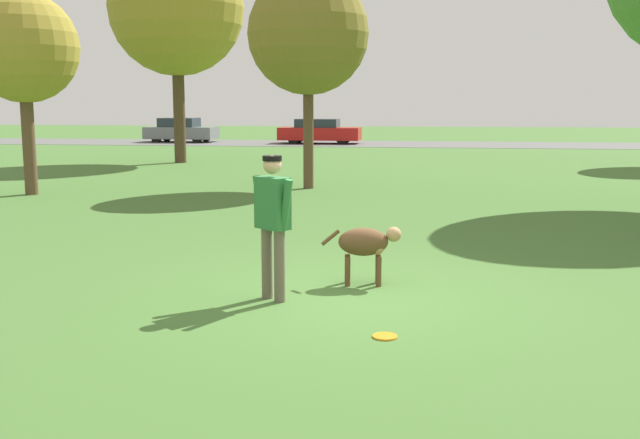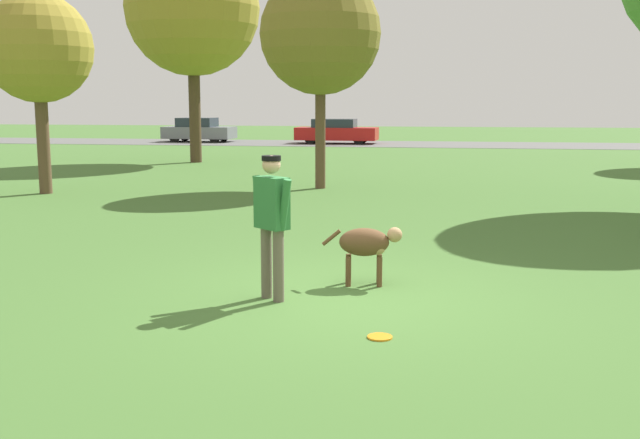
{
  "view_description": "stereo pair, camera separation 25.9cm",
  "coord_description": "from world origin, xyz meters",
  "px_view_note": "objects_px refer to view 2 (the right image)",
  "views": [
    {
      "loc": [
        0.9,
        -8.59,
        2.32
      ],
      "look_at": [
        -0.29,
        0.27,
        0.9
      ],
      "focal_mm": 42.0,
      "sensor_mm": 36.0,
      "label": 1
    },
    {
      "loc": [
        1.16,
        -8.55,
        2.32
      ],
      "look_at": [
        -0.29,
        0.27,
        0.9
      ],
      "focal_mm": 42.0,
      "sensor_mm": 36.0,
      "label": 2
    }
  ],
  "objects_px": {
    "person": "(272,215)",
    "tree_far_left": "(192,8)",
    "dog": "(367,244)",
    "parked_car_red": "(336,131)",
    "tree_mid_center": "(320,34)",
    "tree_near_left": "(38,49)",
    "frisbee": "(380,337)",
    "parked_car_grey": "(199,130)"
  },
  "relations": [
    {
      "from": "frisbee",
      "to": "tree_near_left",
      "type": "bearing_deg",
      "value": 132.14
    },
    {
      "from": "tree_near_left",
      "to": "tree_far_left",
      "type": "relative_size",
      "value": 0.6
    },
    {
      "from": "dog",
      "to": "parked_car_red",
      "type": "height_order",
      "value": "parked_car_red"
    },
    {
      "from": "parked_car_grey",
      "to": "parked_car_red",
      "type": "height_order",
      "value": "parked_car_grey"
    },
    {
      "from": "frisbee",
      "to": "tree_mid_center",
      "type": "relative_size",
      "value": 0.04
    },
    {
      "from": "parked_car_red",
      "to": "tree_near_left",
      "type": "bearing_deg",
      "value": -98.21
    },
    {
      "from": "dog",
      "to": "tree_near_left",
      "type": "relative_size",
      "value": 0.21
    },
    {
      "from": "frisbee",
      "to": "parked_car_grey",
      "type": "distance_m",
      "value": 36.36
    },
    {
      "from": "dog",
      "to": "parked_car_grey",
      "type": "distance_m",
      "value": 34.24
    },
    {
      "from": "tree_near_left",
      "to": "dog",
      "type": "bearing_deg",
      "value": -42.29
    },
    {
      "from": "frisbee",
      "to": "person",
      "type": "bearing_deg",
      "value": 137.73
    },
    {
      "from": "dog",
      "to": "parked_car_red",
      "type": "relative_size",
      "value": 0.23
    },
    {
      "from": "tree_far_left",
      "to": "parked_car_grey",
      "type": "relative_size",
      "value": 2.06
    },
    {
      "from": "parked_car_grey",
      "to": "parked_car_red",
      "type": "distance_m",
      "value": 7.96
    },
    {
      "from": "person",
      "to": "tree_mid_center",
      "type": "relative_size",
      "value": 0.3
    },
    {
      "from": "frisbee",
      "to": "parked_car_red",
      "type": "xyz_separation_m",
      "value": [
        -5.19,
        33.49,
        0.65
      ]
    },
    {
      "from": "person",
      "to": "frisbee",
      "type": "distance_m",
      "value": 2.11
    },
    {
      "from": "person",
      "to": "frisbee",
      "type": "bearing_deg",
      "value": -2.72
    },
    {
      "from": "dog",
      "to": "tree_near_left",
      "type": "distance_m",
      "value": 12.52
    },
    {
      "from": "person",
      "to": "tree_near_left",
      "type": "xyz_separation_m",
      "value": [
        -7.96,
        9.06,
        2.56
      ]
    },
    {
      "from": "person",
      "to": "tree_far_left",
      "type": "height_order",
      "value": "tree_far_left"
    },
    {
      "from": "person",
      "to": "parked_car_grey",
      "type": "xyz_separation_m",
      "value": [
        -11.77,
        32.65,
        -0.35
      ]
    },
    {
      "from": "tree_near_left",
      "to": "parked_car_red",
      "type": "relative_size",
      "value": 1.11
    },
    {
      "from": "person",
      "to": "parked_car_red",
      "type": "xyz_separation_m",
      "value": [
        -3.82,
        32.24,
        -0.35
      ]
    },
    {
      "from": "tree_far_left",
      "to": "parked_car_grey",
      "type": "bearing_deg",
      "value": 107.98
    },
    {
      "from": "tree_near_left",
      "to": "tree_far_left",
      "type": "height_order",
      "value": "tree_far_left"
    },
    {
      "from": "tree_near_left",
      "to": "tree_far_left",
      "type": "xyz_separation_m",
      "value": [
        0.61,
        9.93,
        2.12
      ]
    },
    {
      "from": "frisbee",
      "to": "tree_near_left",
      "type": "distance_m",
      "value": 14.35
    },
    {
      "from": "dog",
      "to": "parked_car_red",
      "type": "xyz_separation_m",
      "value": [
        -4.85,
        31.35,
        0.13
      ]
    },
    {
      "from": "person",
      "to": "parked_car_red",
      "type": "relative_size",
      "value": 0.38
    },
    {
      "from": "frisbee",
      "to": "tree_near_left",
      "type": "height_order",
      "value": "tree_near_left"
    },
    {
      "from": "person",
      "to": "tree_mid_center",
      "type": "distance_m",
      "value": 11.77
    },
    {
      "from": "tree_far_left",
      "to": "parked_car_red",
      "type": "height_order",
      "value": "tree_far_left"
    },
    {
      "from": "tree_near_left",
      "to": "parked_car_red",
      "type": "distance_m",
      "value": 23.72
    },
    {
      "from": "dog",
      "to": "frisbee",
      "type": "xyz_separation_m",
      "value": [
        0.35,
        -2.14,
        -0.52
      ]
    },
    {
      "from": "tree_mid_center",
      "to": "parked_car_red",
      "type": "height_order",
      "value": "tree_mid_center"
    },
    {
      "from": "tree_mid_center",
      "to": "tree_near_left",
      "type": "bearing_deg",
      "value": -161.44
    },
    {
      "from": "person",
      "to": "frisbee",
      "type": "height_order",
      "value": "person"
    },
    {
      "from": "dog",
      "to": "tree_mid_center",
      "type": "distance_m",
      "value": 11.22
    },
    {
      "from": "person",
      "to": "dog",
      "type": "height_order",
      "value": "person"
    },
    {
      "from": "parked_car_red",
      "to": "person",
      "type": "bearing_deg",
      "value": -81.33
    },
    {
      "from": "person",
      "to": "frisbee",
      "type": "xyz_separation_m",
      "value": [
        1.37,
        -1.25,
        -1.0
      ]
    }
  ]
}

